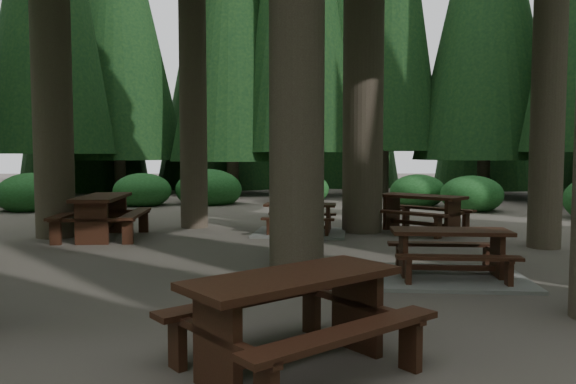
{
  "coord_description": "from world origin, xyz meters",
  "views": [
    {
      "loc": [
        0.54,
        -8.36,
        1.77
      ],
      "look_at": [
        0.68,
        1.29,
        1.1
      ],
      "focal_mm": 35.0,
      "sensor_mm": 36.0,
      "label": 1
    }
  ],
  "objects_px": {
    "picnic_table_c": "(300,224)",
    "picnic_table_d": "(421,208)",
    "picnic_table_b": "(102,210)",
    "picnic_table_e": "(294,306)",
    "picnic_table_a": "(450,263)"
  },
  "relations": [
    {
      "from": "picnic_table_b",
      "to": "picnic_table_c",
      "type": "height_order",
      "value": "picnic_table_b"
    },
    {
      "from": "picnic_table_d",
      "to": "picnic_table_e",
      "type": "height_order",
      "value": "picnic_table_d"
    },
    {
      "from": "picnic_table_a",
      "to": "picnic_table_e",
      "type": "bearing_deg",
      "value": -119.44
    },
    {
      "from": "picnic_table_b",
      "to": "picnic_table_d",
      "type": "distance_m",
      "value": 6.9
    },
    {
      "from": "picnic_table_a",
      "to": "picnic_table_d",
      "type": "xyz_separation_m",
      "value": [
        0.78,
        4.7,
        0.32
      ]
    },
    {
      "from": "picnic_table_a",
      "to": "picnic_table_b",
      "type": "height_order",
      "value": "picnic_table_b"
    },
    {
      "from": "picnic_table_b",
      "to": "picnic_table_e",
      "type": "height_order",
      "value": "picnic_table_b"
    },
    {
      "from": "picnic_table_a",
      "to": "picnic_table_c",
      "type": "xyz_separation_m",
      "value": [
        -1.95,
        4.44,
        -0.02
      ]
    },
    {
      "from": "picnic_table_d",
      "to": "picnic_table_e",
      "type": "distance_m",
      "value": 8.54
    },
    {
      "from": "picnic_table_c",
      "to": "picnic_table_d",
      "type": "height_order",
      "value": "picnic_table_d"
    },
    {
      "from": "picnic_table_a",
      "to": "picnic_table_c",
      "type": "height_order",
      "value": "picnic_table_a"
    },
    {
      "from": "picnic_table_b",
      "to": "picnic_table_e",
      "type": "relative_size",
      "value": 0.91
    },
    {
      "from": "picnic_table_b",
      "to": "picnic_table_e",
      "type": "bearing_deg",
      "value": -155.2
    },
    {
      "from": "picnic_table_c",
      "to": "picnic_table_d",
      "type": "distance_m",
      "value": 2.76
    },
    {
      "from": "picnic_table_b",
      "to": "picnic_table_e",
      "type": "xyz_separation_m",
      "value": [
        3.79,
        -7.15,
        -0.06
      ]
    }
  ]
}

